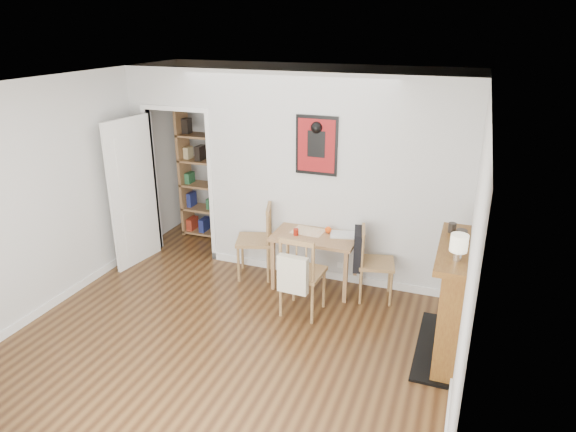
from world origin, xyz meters
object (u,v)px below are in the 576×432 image
at_px(fireplace, 453,297).
at_px(orange_fruit, 328,230).
at_px(notebook, 344,235).
at_px(chair_front, 302,273).
at_px(mantel_lamp, 459,245).
at_px(chair_right, 375,263).
at_px(ceramic_jar_a, 461,236).
at_px(ceramic_jar_b, 452,228).
at_px(red_glass, 296,232).
at_px(dining_table, 316,241).
at_px(bookshelf, 208,174).
at_px(chair_left, 254,241).

xyz_separation_m(fireplace, orange_fruit, (-1.55, 0.96, 0.12)).
relative_size(fireplace, notebook, 3.85).
xyz_separation_m(chair_front, mantel_lamp, (1.61, -0.50, 0.81)).
distance_m(chair_right, ceramic_jar_a, 1.38).
distance_m(fireplace, notebook, 1.65).
height_order(chair_right, fireplace, fireplace).
height_order(orange_fruit, ceramic_jar_b, ceramic_jar_b).
relative_size(red_glass, notebook, 0.25).
xyz_separation_m(notebook, ceramic_jar_b, (1.25, -0.61, 0.50)).
bearing_deg(red_glass, orange_fruit, 30.52).
distance_m(orange_fruit, mantel_lamp, 2.08).
height_order(chair_right, mantel_lamp, mantel_lamp).
bearing_deg(dining_table, ceramic_jar_b, -17.91).
relative_size(dining_table, fireplace, 0.82).
relative_size(chair_right, bookshelf, 0.45).
xyz_separation_m(chair_left, ceramic_jar_b, (2.40, -0.51, 0.72)).
height_order(chair_left, notebook, chair_left).
bearing_deg(fireplace, notebook, 144.90).
height_order(fireplace, red_glass, fireplace).
distance_m(chair_front, bookshelf, 2.72).
relative_size(chair_left, notebook, 3.01).
height_order(bookshelf, red_glass, bookshelf).
xyz_separation_m(dining_table, notebook, (0.33, 0.10, 0.09)).
bearing_deg(red_glass, ceramic_jar_b, -12.84).
xyz_separation_m(fireplace, notebook, (-1.34, 0.95, 0.09)).
xyz_separation_m(chair_right, mantel_lamp, (0.91, -1.11, 0.84)).
bearing_deg(ceramic_jar_a, fireplace, -92.01).
xyz_separation_m(dining_table, fireplace, (1.67, -0.85, -0.00)).
xyz_separation_m(chair_front, notebook, (0.28, 0.76, 0.21)).
height_order(chair_front, red_glass, chair_front).
bearing_deg(chair_left, notebook, 4.94).
xyz_separation_m(red_glass, ceramic_jar_a, (1.90, -0.64, 0.48)).
height_order(bookshelf, orange_fruit, bookshelf).
bearing_deg(ceramic_jar_a, ceramic_jar_b, 113.00).
relative_size(fireplace, red_glass, 15.27).
bearing_deg(mantel_lamp, orange_fruit, 140.53).
xyz_separation_m(chair_front, ceramic_jar_a, (1.62, -0.08, 0.73)).
height_order(orange_fruit, ceramic_jar_a, ceramic_jar_a).
bearing_deg(dining_table, mantel_lamp, -34.88).
xyz_separation_m(fireplace, mantel_lamp, (-0.01, -0.31, 0.70)).
relative_size(bookshelf, orange_fruit, 24.93).
bearing_deg(chair_right, ceramic_jar_b, -29.21).
distance_m(dining_table, fireplace, 1.88).
height_order(red_glass, ceramic_jar_a, ceramic_jar_a).
bearing_deg(red_glass, chair_right, 3.06).
height_order(notebook, mantel_lamp, mantel_lamp).
distance_m(orange_fruit, notebook, 0.20).
height_order(dining_table, red_glass, red_glass).
xyz_separation_m(chair_left, orange_fruit, (0.95, 0.11, 0.25)).
bearing_deg(red_glass, chair_left, 170.93).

